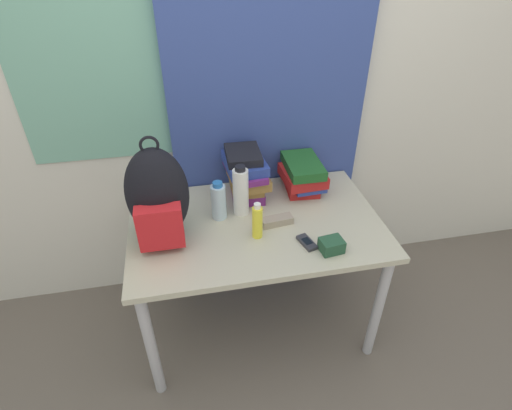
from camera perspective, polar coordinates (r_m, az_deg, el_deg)
The scene contains 13 objects.
ground_plane at distance 2.20m, azimuth 2.13°, elevation -23.50°, with size 12.00×12.00×0.00m, color #665B51.
wall_back at distance 2.07m, azimuth -2.79°, elevation 17.52°, with size 6.00×0.06×2.50m.
curtain_blue at distance 2.05m, azimuth 1.92°, elevation 17.32°, with size 1.02×0.04×2.50m.
desk at distance 1.97m, azimuth 0.00°, elevation -4.43°, with size 1.20×0.76×0.71m.
backpack at distance 1.77m, azimuth -13.87°, elevation 1.13°, with size 0.27×0.26×0.49m.
book_stack_left at distance 2.03m, azimuth -1.46°, elevation 4.47°, with size 0.22×0.29×0.26m.
book_stack_center at distance 2.11m, azimuth 6.70°, elevation 4.28°, with size 0.22×0.28×0.17m.
water_bottle at distance 1.90m, azimuth -5.36°, elevation 0.54°, with size 0.07×0.07×0.20m.
sports_bottle at distance 1.91m, azimuth -2.20°, elevation 1.96°, with size 0.08×0.08×0.26m.
sunscreen_bottle at distance 1.78m, azimuth 0.19°, elevation -2.37°, with size 0.05×0.05×0.18m.
cell_phone at distance 1.80m, azimuth 7.28°, elevation -5.33°, with size 0.08×0.12×0.02m.
sunglasses_case at distance 1.90m, azimuth 3.00°, elevation -2.25°, with size 0.16×0.07×0.04m.
camera_pouch at distance 1.77m, azimuth 10.74°, elevation -5.68°, with size 0.11×0.09×0.06m.
Camera 1 is at (-0.30, -1.11, 1.87)m, focal length 28.00 mm.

